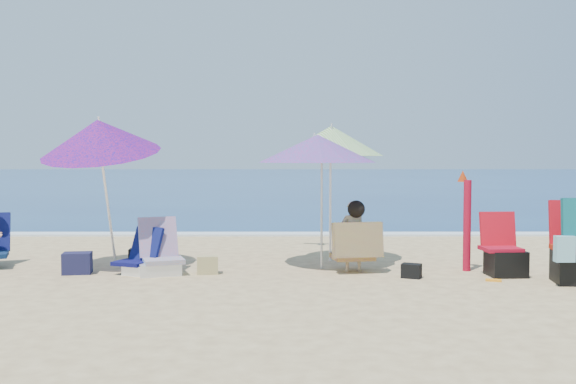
{
  "coord_description": "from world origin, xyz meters",
  "views": [
    {
      "loc": [
        -0.31,
        -8.0,
        1.57
      ],
      "look_at": [
        -0.3,
        1.0,
        1.1
      ],
      "focal_mm": 40.07,
      "sensor_mm": 36.0,
      "label": 1
    }
  ],
  "objects_px": {
    "umbrella_turquoise": "(317,149)",
    "person_center": "(354,237)",
    "umbrella_blue": "(99,137)",
    "umbrella_striped": "(331,141)",
    "furled_umbrella": "(466,216)",
    "camp_chair_left": "(504,257)",
    "chair_rainbow": "(160,259)",
    "chair_navy": "(142,262)"
  },
  "relations": [
    {
      "from": "chair_rainbow",
      "to": "person_center",
      "type": "distance_m",
      "value": 2.69
    },
    {
      "from": "camp_chair_left",
      "to": "person_center",
      "type": "relative_size",
      "value": 0.85
    },
    {
      "from": "camp_chair_left",
      "to": "person_center",
      "type": "xyz_separation_m",
      "value": [
        -1.98,
        0.28,
        0.23
      ]
    },
    {
      "from": "umbrella_turquoise",
      "to": "furled_umbrella",
      "type": "distance_m",
      "value": 2.29
    },
    {
      "from": "chair_navy",
      "to": "chair_rainbow",
      "type": "xyz_separation_m",
      "value": [
        0.23,
        0.01,
        0.04
      ]
    },
    {
      "from": "umbrella_blue",
      "to": "furled_umbrella",
      "type": "bearing_deg",
      "value": -1.75
    },
    {
      "from": "umbrella_blue",
      "to": "furled_umbrella",
      "type": "height_order",
      "value": "umbrella_blue"
    },
    {
      "from": "umbrella_turquoise",
      "to": "chair_rainbow",
      "type": "relative_size",
      "value": 2.84
    },
    {
      "from": "chair_navy",
      "to": "chair_rainbow",
      "type": "relative_size",
      "value": 0.91
    },
    {
      "from": "umbrella_turquoise",
      "to": "umbrella_blue",
      "type": "relative_size",
      "value": 0.98
    },
    {
      "from": "furled_umbrella",
      "to": "chair_navy",
      "type": "xyz_separation_m",
      "value": [
        -4.48,
        -0.23,
        -0.61
      ]
    },
    {
      "from": "furled_umbrella",
      "to": "person_center",
      "type": "height_order",
      "value": "furled_umbrella"
    },
    {
      "from": "umbrella_turquoise",
      "to": "person_center",
      "type": "distance_m",
      "value": 1.39
    },
    {
      "from": "umbrella_turquoise",
      "to": "umbrella_blue",
      "type": "bearing_deg",
      "value": -177.29
    },
    {
      "from": "chair_navy",
      "to": "camp_chair_left",
      "type": "xyz_separation_m",
      "value": [
        4.88,
        -0.15,
        0.09
      ]
    },
    {
      "from": "umbrella_turquoise",
      "to": "furled_umbrella",
      "type": "xyz_separation_m",
      "value": [
        2.07,
        -0.3,
        -0.94
      ]
    },
    {
      "from": "chair_rainbow",
      "to": "umbrella_blue",
      "type": "bearing_deg",
      "value": 157.35
    },
    {
      "from": "chair_rainbow",
      "to": "chair_navy",
      "type": "bearing_deg",
      "value": -177.12
    },
    {
      "from": "umbrella_blue",
      "to": "furled_umbrella",
      "type": "xyz_separation_m",
      "value": [
        5.15,
        -0.16,
        -1.11
      ]
    },
    {
      "from": "umbrella_turquoise",
      "to": "umbrella_striped",
      "type": "bearing_deg",
      "value": 63.0
    },
    {
      "from": "umbrella_striped",
      "to": "camp_chair_left",
      "type": "bearing_deg",
      "value": -26.9
    },
    {
      "from": "furled_umbrella",
      "to": "camp_chair_left",
      "type": "bearing_deg",
      "value": -43.26
    },
    {
      "from": "chair_rainbow",
      "to": "camp_chair_left",
      "type": "bearing_deg",
      "value": -2.01
    },
    {
      "from": "umbrella_turquoise",
      "to": "umbrella_blue",
      "type": "xyz_separation_m",
      "value": [
        -3.08,
        -0.15,
        0.17
      ]
    },
    {
      "from": "person_center",
      "to": "camp_chair_left",
      "type": "bearing_deg",
      "value": -7.99
    },
    {
      "from": "umbrella_striped",
      "to": "camp_chair_left",
      "type": "distance_m",
      "value": 2.97
    },
    {
      "from": "umbrella_blue",
      "to": "camp_chair_left",
      "type": "relative_size",
      "value": 2.71
    },
    {
      "from": "umbrella_blue",
      "to": "person_center",
      "type": "relative_size",
      "value": 2.3
    },
    {
      "from": "umbrella_striped",
      "to": "umbrella_blue",
      "type": "distance_m",
      "value": 3.37
    },
    {
      "from": "umbrella_blue",
      "to": "person_center",
      "type": "distance_m",
      "value": 3.85
    },
    {
      "from": "chair_rainbow",
      "to": "umbrella_turquoise",
      "type": "bearing_deg",
      "value": 13.51
    },
    {
      "from": "umbrella_blue",
      "to": "person_center",
      "type": "xyz_separation_m",
      "value": [
        3.58,
        -0.26,
        -1.39
      ]
    },
    {
      "from": "umbrella_blue",
      "to": "camp_chair_left",
      "type": "distance_m",
      "value": 5.82
    },
    {
      "from": "chair_navy",
      "to": "chair_rainbow",
      "type": "distance_m",
      "value": 0.24
    },
    {
      "from": "umbrella_striped",
      "to": "person_center",
      "type": "distance_m",
      "value": 1.62
    },
    {
      "from": "umbrella_striped",
      "to": "furled_umbrella",
      "type": "xyz_separation_m",
      "value": [
        1.84,
        -0.75,
        -1.06
      ]
    },
    {
      "from": "camp_chair_left",
      "to": "umbrella_turquoise",
      "type": "bearing_deg",
      "value": 164.47
    },
    {
      "from": "chair_navy",
      "to": "chair_rainbow",
      "type": "bearing_deg",
      "value": 2.88
    },
    {
      "from": "umbrella_turquoise",
      "to": "chair_rainbow",
      "type": "bearing_deg",
      "value": -166.49
    },
    {
      "from": "umbrella_striped",
      "to": "furled_umbrella",
      "type": "height_order",
      "value": "umbrella_striped"
    },
    {
      "from": "chair_rainbow",
      "to": "person_center",
      "type": "bearing_deg",
      "value": 2.45
    },
    {
      "from": "umbrella_turquoise",
      "to": "person_center",
      "type": "relative_size",
      "value": 2.26
    }
  ]
}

